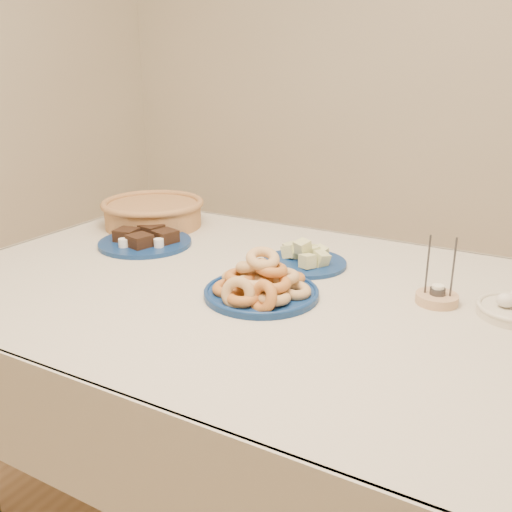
# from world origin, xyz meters

# --- Properties ---
(dining_table) EXTENTS (1.71, 1.11, 0.75)m
(dining_table) POSITION_xyz_m (0.00, 0.00, 0.64)
(dining_table) COLOR brown
(dining_table) RESTS_ON ground
(donut_platter) EXTENTS (0.30, 0.30, 0.13)m
(donut_platter) POSITION_xyz_m (0.02, -0.06, 0.78)
(donut_platter) COLOR navy
(donut_platter) RESTS_ON dining_table
(melon_plate) EXTENTS (0.27, 0.27, 0.08)m
(melon_plate) POSITION_xyz_m (0.01, 0.21, 0.77)
(melon_plate) COLOR navy
(melon_plate) RESTS_ON dining_table
(brownie_plate) EXTENTS (0.34, 0.34, 0.05)m
(brownie_plate) POSITION_xyz_m (-0.49, 0.12, 0.77)
(brownie_plate) COLOR navy
(brownie_plate) RESTS_ON dining_table
(wicker_basket) EXTENTS (0.46, 0.46, 0.09)m
(wicker_basket) POSITION_xyz_m (-0.61, 0.30, 0.80)
(wicker_basket) COLOR #92633A
(wicker_basket) RESTS_ON dining_table
(candle_holder) EXTENTS (0.11, 0.11, 0.17)m
(candle_holder) POSITION_xyz_m (0.40, 0.12, 0.77)
(candle_holder) COLOR tan
(candle_holder) RESTS_ON dining_table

